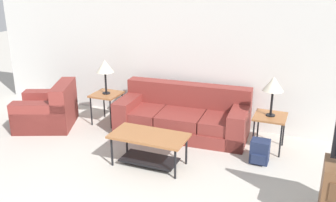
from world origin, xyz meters
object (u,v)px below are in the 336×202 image
object	(u,v)px
side_table_left	(107,97)
backpack	(260,152)
side_table_right	(270,119)
table_lamp_right	(273,85)
coffee_table	(149,143)
armchair	(48,111)
table_lamp_left	(105,67)
couch	(183,117)

from	to	relation	value
side_table_left	backpack	bearing A→B (deg)	-9.78
side_table_right	table_lamp_right	xyz separation A→B (m)	(0.00, 0.00, 0.56)
side_table_left	backpack	world-z (taller)	side_table_left
coffee_table	side_table_right	xyz separation A→B (m)	(1.53, 1.18, 0.16)
armchair	table_lamp_left	world-z (taller)	table_lamp_left
armchair	side_table_left	size ratio (longest dim) A/B	2.20
coffee_table	side_table_left	size ratio (longest dim) A/B	1.93
couch	backpack	world-z (taller)	couch
side_table_right	backpack	distance (m)	0.60
backpack	table_lamp_left	bearing A→B (deg)	170.22
side_table_left	table_lamp_left	bearing A→B (deg)	90.00
couch	side_table_left	bearing A→B (deg)	-176.26
armchair	table_lamp_left	size ratio (longest dim) A/B	2.01
couch	backpack	bearing A→B (deg)	-22.66
table_lamp_left	side_table_right	bearing A→B (deg)	-0.00
couch	coffee_table	distance (m)	1.28
side_table_right	side_table_left	bearing A→B (deg)	180.00
couch	armchair	distance (m)	2.47
coffee_table	side_table_left	distance (m)	1.85
side_table_right	table_lamp_left	bearing A→B (deg)	180.00
couch	armchair	size ratio (longest dim) A/B	1.82
couch	table_lamp_right	size ratio (longest dim) A/B	3.66
coffee_table	table_lamp_left	bearing A→B (deg)	140.08
couch	coffee_table	size ratio (longest dim) A/B	2.07
side_table_right	table_lamp_left	world-z (taller)	table_lamp_left
side_table_left	side_table_right	distance (m)	2.95
backpack	coffee_table	bearing A→B (deg)	-155.21
side_table_left	table_lamp_left	size ratio (longest dim) A/B	0.91
side_table_left	table_lamp_right	world-z (taller)	table_lamp_right
armchair	table_lamp_right	world-z (taller)	table_lamp_right
side_table_right	coffee_table	bearing A→B (deg)	-142.34
coffee_table	table_lamp_right	bearing A→B (deg)	37.66
side_table_left	side_table_right	size ratio (longest dim) A/B	1.00
side_table_left	backpack	size ratio (longest dim) A/B	1.62
couch	table_lamp_left	world-z (taller)	table_lamp_left
armchair	coffee_table	xyz separation A→B (m)	(2.33, -0.65, 0.07)
table_lamp_right	backpack	bearing A→B (deg)	-95.91
couch	side_table_right	bearing A→B (deg)	-3.73
armchair	backpack	xyz separation A→B (m)	(3.81, 0.04, -0.11)
armchair	coffee_table	size ratio (longest dim) A/B	1.14
side_table_left	backpack	xyz separation A→B (m)	(2.89, -0.50, -0.34)
table_lamp_right	coffee_table	bearing A→B (deg)	-142.34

